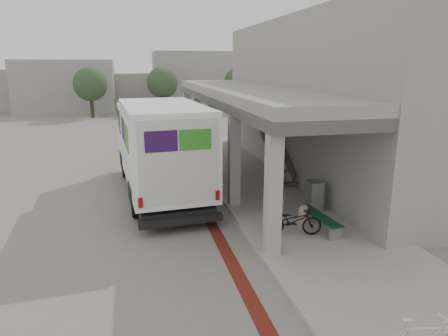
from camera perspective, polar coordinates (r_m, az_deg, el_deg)
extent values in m
plane|color=slate|center=(13.66, -6.69, -6.91)|extent=(120.00, 120.00, 0.00)
cube|color=#601A13|center=(15.65, -3.88, -4.01)|extent=(0.35, 40.00, 0.01)
cube|color=gray|center=(14.58, 9.19, -5.35)|extent=(4.40, 28.00, 0.12)
cube|color=gray|center=(19.28, 13.91, 9.73)|extent=(4.30, 17.00, 7.00)
cube|color=#4E4B49|center=(17.91, 2.97, 9.80)|extent=(3.40, 16.90, 0.35)
cube|color=gray|center=(17.88, 2.98, 10.91)|extent=(3.40, 16.90, 0.35)
cube|color=gray|center=(47.19, -21.57, 10.82)|extent=(10.00, 6.00, 5.50)
cube|color=gray|center=(50.75, -12.89, 10.80)|extent=(8.00, 6.00, 4.00)
cube|color=gray|center=(49.24, -4.59, 12.46)|extent=(9.00, 6.00, 6.50)
cube|color=gray|center=(51.33, -27.77, 9.84)|extent=(7.00, 5.00, 4.50)
cylinder|color=#38281C|center=(41.00, -18.35, 8.51)|extent=(0.36, 0.36, 2.40)
sphere|color=#2A3E24|center=(40.87, -18.57, 11.29)|extent=(3.20, 3.20, 3.20)
cylinder|color=#38281C|center=(42.95, -8.68, 9.31)|extent=(0.36, 0.36, 2.40)
sphere|color=#2A3E24|center=(42.82, -8.78, 11.98)|extent=(3.20, 3.20, 3.20)
cylinder|color=#38281C|center=(43.33, 2.18, 9.51)|extent=(0.36, 0.36, 2.40)
sphere|color=#2A3E24|center=(43.20, 2.21, 12.15)|extent=(3.20, 3.20, 3.20)
cube|color=black|center=(15.98, -8.97, -2.10)|extent=(2.92, 7.97, 0.33)
cube|color=white|center=(14.60, -8.64, 3.34)|extent=(3.10, 5.99, 2.90)
cube|color=white|center=(18.39, -10.49, 5.02)|extent=(2.83, 2.31, 2.57)
cube|color=white|center=(19.71, -10.78, 2.82)|extent=(2.50, 0.85, 0.89)
cube|color=black|center=(19.18, -10.90, 7.24)|extent=(2.49, 0.72, 1.17)
cube|color=black|center=(12.25, -6.12, -7.50)|extent=(2.58, 0.47, 0.20)
cube|color=#301049|center=(15.15, -14.23, 5.39)|extent=(0.14, 1.56, 0.84)
cube|color=#2E9220|center=(13.50, -13.79, 4.34)|extent=(0.14, 1.56, 0.84)
cube|color=#301049|center=(11.55, -8.97, 3.77)|extent=(0.95, 0.10, 0.61)
cube|color=#2E9220|center=(11.74, -4.11, 4.07)|extent=(0.95, 0.10, 0.61)
cylinder|color=black|center=(18.65, -13.87, 0.23)|extent=(0.39, 1.03, 1.00)
cylinder|color=black|center=(18.92, -6.78, 0.76)|extent=(0.39, 1.03, 1.00)
cylinder|color=black|center=(13.73, -12.43, -4.81)|extent=(0.39, 1.03, 1.00)
cylinder|color=black|center=(14.09, -2.88, -3.98)|extent=(0.39, 1.03, 1.00)
cube|color=gray|center=(11.94, 15.55, -8.96)|extent=(0.40, 0.13, 0.40)
cube|color=gray|center=(13.14, 11.68, -6.52)|extent=(0.40, 0.13, 0.40)
cube|color=#133920|center=(12.37, 13.01, -6.85)|extent=(0.32, 1.87, 0.05)
cube|color=#133920|center=(12.45, 13.58, -6.75)|extent=(0.32, 1.87, 0.05)
cube|color=#133920|center=(12.53, 14.14, -6.66)|extent=(0.32, 1.87, 0.05)
cylinder|color=tan|center=(13.75, 7.80, -5.41)|extent=(0.38, 0.38, 0.38)
sphere|color=tan|center=(13.69, 7.83, -4.66)|extent=(0.38, 0.38, 0.38)
cylinder|color=tan|center=(13.09, 11.32, -6.68)|extent=(0.36, 0.36, 0.36)
sphere|color=tan|center=(13.02, 11.36, -5.95)|extent=(0.36, 0.36, 0.36)
cube|color=gray|center=(14.02, 12.71, -3.85)|extent=(0.47, 0.62, 1.03)
imported|color=black|center=(11.92, 9.86, -7.44)|extent=(1.74, 0.94, 0.87)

